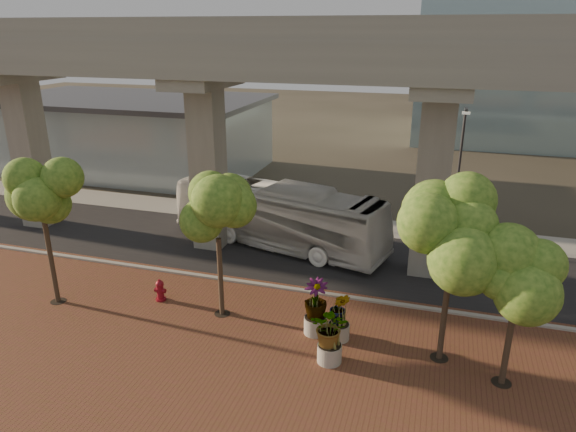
% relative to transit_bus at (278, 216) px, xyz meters
% --- Properties ---
extents(ground, '(160.00, 160.00, 0.00)m').
position_rel_transit_bus_xyz_m(ground, '(2.35, -3.15, -1.81)').
color(ground, '#312E23').
rests_on(ground, ground).
extents(brick_plaza, '(70.00, 13.00, 0.06)m').
position_rel_transit_bus_xyz_m(brick_plaza, '(2.35, -11.15, -1.78)').
color(brick_plaza, brown).
rests_on(brick_plaza, ground).
extents(asphalt_road, '(90.00, 8.00, 0.04)m').
position_rel_transit_bus_xyz_m(asphalt_road, '(2.35, -1.15, -1.79)').
color(asphalt_road, black).
rests_on(asphalt_road, ground).
extents(curb_strip, '(70.00, 0.25, 0.16)m').
position_rel_transit_bus_xyz_m(curb_strip, '(2.35, -5.15, -1.73)').
color(curb_strip, '#A29F97').
rests_on(curb_strip, ground).
extents(far_sidewalk, '(90.00, 3.00, 0.06)m').
position_rel_transit_bus_xyz_m(far_sidewalk, '(2.35, 4.35, -1.78)').
color(far_sidewalk, '#A29F97').
rests_on(far_sidewalk, ground).
extents(transit_viaduct, '(72.00, 5.60, 12.40)m').
position_rel_transit_bus_xyz_m(transit_viaduct, '(2.35, -1.15, 5.48)').
color(transit_viaduct, gray).
rests_on(transit_viaduct, ground).
extents(station_pavilion, '(23.00, 13.00, 6.30)m').
position_rel_transit_bus_xyz_m(station_pavilion, '(-17.65, 12.85, 1.41)').
color(station_pavilion, '#A8B9C1').
rests_on(station_pavilion, ground).
extents(transit_bus, '(13.34, 6.32, 3.62)m').
position_rel_transit_bus_xyz_m(transit_bus, '(0.00, 0.00, 0.00)').
color(transit_bus, silver).
rests_on(transit_bus, ground).
extents(fire_hydrant, '(0.53, 0.47, 1.05)m').
position_rel_transit_bus_xyz_m(fire_hydrant, '(-3.16, -7.85, -1.25)').
color(fire_hydrant, maroon).
rests_on(fire_hydrant, ground).
extents(planter_front, '(2.06, 2.06, 2.27)m').
position_rel_transit_bus_xyz_m(planter_front, '(5.32, -10.15, -0.37)').
color(planter_front, '#A09991').
rests_on(planter_front, ground).
extents(planter_right, '(2.27, 2.27, 2.42)m').
position_rel_transit_bus_xyz_m(planter_right, '(4.34, -8.42, -0.28)').
color(planter_right, '#A39F93').
rests_on(planter_right, ground).
extents(planter_left, '(1.94, 1.94, 2.13)m').
position_rel_transit_bus_xyz_m(planter_left, '(5.35, -8.55, -0.46)').
color(planter_left, gray).
rests_on(planter_left, ground).
extents(street_tree_far_west, '(3.80, 3.80, 6.77)m').
position_rel_transit_bus_xyz_m(street_tree_far_west, '(-7.64, -9.35, 3.27)').
color(street_tree_far_west, '#4F3B2D').
rests_on(street_tree_far_west, ground).
extents(street_tree_near_west, '(3.64, 3.64, 6.32)m').
position_rel_transit_bus_xyz_m(street_tree_near_west, '(0.05, -8.15, 2.89)').
color(street_tree_near_west, '#4F3B2D').
rests_on(street_tree_near_west, ground).
extents(street_tree_near_east, '(4.16, 4.16, 7.08)m').
position_rel_transit_bus_xyz_m(street_tree_near_east, '(9.30, -8.72, 3.41)').
color(street_tree_near_east, '#4F3B2D').
rests_on(street_tree_near_east, ground).
extents(street_tree_far_east, '(3.29, 3.29, 5.85)m').
position_rel_transit_bus_xyz_m(street_tree_far_east, '(11.46, -9.59, 2.58)').
color(street_tree_far_east, '#4F3B2D').
rests_on(street_tree_far_east, ground).
extents(streetlamp_west, '(0.37, 1.08, 7.46)m').
position_rel_transit_bus_xyz_m(streetlamp_west, '(-5.17, 4.25, 2.55)').
color(streetlamp_west, '#28282D').
rests_on(streetlamp_west, ground).
extents(streetlamp_east, '(0.39, 1.15, 7.97)m').
position_rel_transit_bus_xyz_m(streetlamp_east, '(9.62, 2.50, 2.84)').
color(streetlamp_east, '#313136').
rests_on(streetlamp_east, ground).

